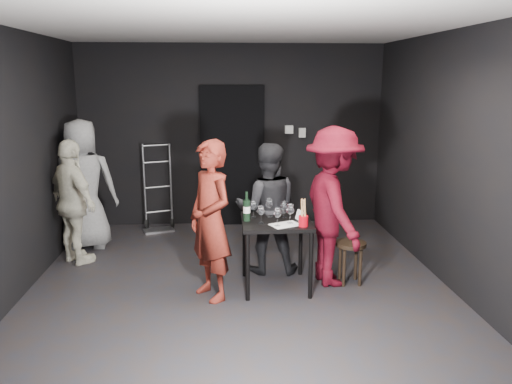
{
  "coord_description": "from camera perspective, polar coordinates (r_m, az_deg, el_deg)",
  "views": [
    {
      "loc": [
        -0.19,
        -4.99,
        2.21
      ],
      "look_at": [
        0.19,
        0.25,
        1.0
      ],
      "focal_mm": 35.0,
      "sensor_mm": 36.0,
      "label": 1
    }
  ],
  "objects": [
    {
      "name": "hand_truck",
      "position": [
        7.52,
        -11.07,
        -2.56
      ],
      "size": [
        0.43,
        0.35,
        1.28
      ],
      "rotation": [
        0.0,
        0.0,
        0.33
      ],
      "color": "#B2B2B7",
      "rests_on": "floor"
    },
    {
      "name": "wine_bottle",
      "position": [
        5.18,
        -1.07,
        -2.03
      ],
      "size": [
        0.08,
        0.08,
        0.31
      ],
      "rotation": [
        0.0,
        0.0,
        -0.05
      ],
      "color": "black",
      "rests_on": "tasting_table"
    },
    {
      "name": "doorway",
      "position": [
        7.52,
        -2.69,
        4.07
      ],
      "size": [
        0.95,
        0.1,
        2.1
      ],
      "primitive_type": "cube",
      "color": "black",
      "rests_on": "ground"
    },
    {
      "name": "tasting_table",
      "position": [
        5.28,
        2.31,
        -4.23
      ],
      "size": [
        0.72,
        0.72,
        0.75
      ],
      "rotation": [
        0.0,
        0.0,
        -0.01
      ],
      "color": "black",
      "rests_on": "floor"
    },
    {
      "name": "bystander_grey",
      "position": [
        6.82,
        -19.16,
        1.74
      ],
      "size": [
        0.97,
        0.56,
        1.94
      ],
      "primitive_type": "imported",
      "rotation": [
        0.0,
        0.0,
        3.19
      ],
      "color": "gray",
      "rests_on": "floor"
    },
    {
      "name": "server_red",
      "position": [
        4.99,
        -5.23,
        -2.55
      ],
      "size": [
        0.71,
        0.77,
        1.76
      ],
      "primitive_type": "imported",
      "rotation": [
        0.0,
        0.0,
        -0.99
      ],
      "color": "maroon",
      "rests_on": "floor"
    },
    {
      "name": "wallbox_lower",
      "position": [
        7.58,
        5.29,
        6.77
      ],
      "size": [
        0.1,
        0.06,
        0.14
      ],
      "primitive_type": "cube",
      "color": "#B7B7B2",
      "rests_on": "wall_back"
    },
    {
      "name": "wine_glass_b",
      "position": [
        5.31,
        -0.29,
        -1.91
      ],
      "size": [
        0.07,
        0.07,
        0.19
      ],
      "primitive_type": null,
      "rotation": [
        0.0,
        0.0,
        -0.0
      ],
      "color": "white",
      "rests_on": "tasting_table"
    },
    {
      "name": "man_maroon",
      "position": [
        5.37,
        8.86,
        -0.4
      ],
      "size": [
        0.79,
        1.35,
        1.97
      ],
      "primitive_type": "imported",
      "rotation": [
        0.0,
        0.0,
        1.74
      ],
      "color": "#590816",
      "rests_on": "floor"
    },
    {
      "name": "wine_glass_f",
      "position": [
        5.32,
        3.17,
        -1.94
      ],
      "size": [
        0.09,
        0.09,
        0.19
      ],
      "primitive_type": null,
      "rotation": [
        0.0,
        0.0,
        -0.33
      ],
      "color": "white",
      "rests_on": "tasting_table"
    },
    {
      "name": "wine_glass_c",
      "position": [
        5.35,
        1.52,
        -1.7
      ],
      "size": [
        0.1,
        0.1,
        0.21
      ],
      "primitive_type": null,
      "rotation": [
        0.0,
        0.0,
        0.2
      ],
      "color": "white",
      "rests_on": "tasting_table"
    },
    {
      "name": "reserved_card",
      "position": [
        5.24,
        5.0,
        -2.67
      ],
      "size": [
        0.12,
        0.15,
        0.1
      ],
      "primitive_type": null,
      "rotation": [
        0.0,
        0.0,
        0.31
      ],
      "color": "white",
      "rests_on": "tasting_table"
    },
    {
      "name": "floor",
      "position": [
        5.46,
        -1.87,
        -10.92
      ],
      "size": [
        4.5,
        5.0,
        0.02
      ],
      "primitive_type": "cube",
      "color": "black",
      "rests_on": "ground"
    },
    {
      "name": "wall_front",
      "position": [
        2.64,
        0.15,
        -6.03
      ],
      "size": [
        4.5,
        0.04,
        2.7
      ],
      "primitive_type": "cube",
      "color": "black",
      "rests_on": "ground"
    },
    {
      "name": "wall_back",
      "position": [
        7.54,
        -2.73,
        6.39
      ],
      "size": [
        4.5,
        0.04,
        2.7
      ],
      "primitive_type": "cube",
      "color": "black",
      "rests_on": "ground"
    },
    {
      "name": "wine_glass_d",
      "position": [
        5.01,
        2.47,
        -2.78
      ],
      "size": [
        0.1,
        0.1,
        0.2
      ],
      "primitive_type": null,
      "rotation": [
        0.0,
        0.0,
        -0.42
      ],
      "color": "white",
      "rests_on": "tasting_table"
    },
    {
      "name": "breadstick_cup",
      "position": [
        5.01,
        5.44,
        -2.42
      ],
      "size": [
        0.1,
        0.1,
        0.3
      ],
      "rotation": [
        0.0,
        0.0,
        -0.17
      ],
      "color": "#BA0512",
      "rests_on": "tasting_table"
    },
    {
      "name": "ceiling",
      "position": [
        5.02,
        -2.11,
        18.56
      ],
      "size": [
        4.5,
        5.0,
        0.02
      ],
      "primitive_type": "cube",
      "color": "silver",
      "rests_on": "ground"
    },
    {
      "name": "woman_black",
      "position": [
        5.69,
        1.26,
        -1.89
      ],
      "size": [
        0.76,
        0.45,
        1.5
      ],
      "primitive_type": "imported",
      "rotation": [
        0.0,
        0.0,
        3.07
      ],
      "color": "black",
      "rests_on": "floor"
    },
    {
      "name": "bystander_cream",
      "position": [
        6.33,
        -20.17,
        -1.06
      ],
      "size": [
        0.93,
        0.94,
        1.53
      ],
      "primitive_type": "imported",
      "rotation": [
        0.0,
        0.0,
        2.35
      ],
      "color": "white",
      "rests_on": "floor"
    },
    {
      "name": "wallbox_upper",
      "position": [
        7.55,
        3.79,
        7.15
      ],
      "size": [
        0.12,
        0.06,
        0.12
      ],
      "primitive_type": "cube",
      "color": "#B7B7B2",
      "rests_on": "wall_back"
    },
    {
      "name": "wine_glass_e",
      "position": [
        5.1,
        3.93,
        -2.4
      ],
      "size": [
        0.09,
        0.09,
        0.22
      ],
      "primitive_type": null,
      "rotation": [
        0.0,
        0.0,
        -0.07
      ],
      "color": "white",
      "rests_on": "tasting_table"
    },
    {
      "name": "stool",
      "position": [
        5.55,
        10.77,
        -6.64
      ],
      "size": [
        0.33,
        0.33,
        0.47
      ],
      "rotation": [
        0.0,
        0.0,
        -0.4
      ],
      "color": "black",
      "rests_on": "floor"
    },
    {
      "name": "tasting_mat",
      "position": [
        5.08,
        3.35,
        -3.75
      ],
      "size": [
        0.35,
        0.3,
        0.0
      ],
      "primitive_type": "cube",
      "rotation": [
        0.0,
        0.0,
        0.42
      ],
      "color": "white",
      "rests_on": "tasting_table"
    },
    {
      "name": "wall_right",
      "position": [
        5.62,
        21.64,
        3.24
      ],
      "size": [
        0.04,
        5.0,
        2.7
      ],
      "primitive_type": "cube",
      "color": "black",
      "rests_on": "ground"
    },
    {
      "name": "wall_left",
      "position": [
        5.47,
        -26.3,
        2.57
      ],
      "size": [
        0.04,
        5.0,
        2.7
      ],
      "primitive_type": "cube",
      "color": "black",
      "rests_on": "ground"
    },
    {
      "name": "wine_glass_a",
      "position": [
        5.1,
        0.58,
        -2.49
      ],
      "size": [
        0.1,
        0.1,
        0.2
      ],
      "primitive_type": null,
      "rotation": [
        0.0,
        0.0,
        -0.39
      ],
      "color": "white",
      "rests_on": "tasting_table"
    }
  ]
}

